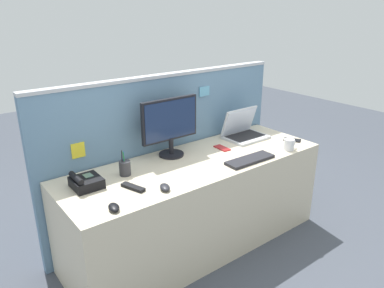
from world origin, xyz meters
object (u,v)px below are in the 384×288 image
(cell_phone_black_slab, at_px, (292,140))
(pen_cup, at_px, (125,168))
(computer_mouse_left_hand, at_px, (165,187))
(cell_phone_red_case, at_px, (222,148))
(coffee_mug, at_px, (289,144))
(keyboard_main, at_px, (250,160))
(computer_mouse_right_hand, at_px, (114,207))
(desktop_monitor, at_px, (170,123))
(tv_remote, at_px, (133,187))
(desk_phone, at_px, (86,182))
(laptop, at_px, (243,130))

(cell_phone_black_slab, bearing_deg, pen_cup, 139.18)
(cell_phone_black_slab, bearing_deg, computer_mouse_left_hand, 152.86)
(cell_phone_red_case, height_order, coffee_mug, coffee_mug)
(keyboard_main, relative_size, computer_mouse_right_hand, 3.95)
(desktop_monitor, bearing_deg, computer_mouse_right_hand, -146.34)
(tv_remote, bearing_deg, desktop_monitor, 13.74)
(keyboard_main, xyz_separation_m, tv_remote, (-0.89, 0.14, -0.00))
(computer_mouse_right_hand, height_order, pen_cup, pen_cup)
(desk_phone, xyz_separation_m, computer_mouse_right_hand, (0.01, -0.36, -0.02))
(desktop_monitor, bearing_deg, pen_cup, -166.79)
(cell_phone_red_case, relative_size, tv_remote, 0.83)
(computer_mouse_left_hand, relative_size, cell_phone_black_slab, 0.73)
(laptop, xyz_separation_m, keyboard_main, (-0.33, -0.40, -0.05))
(computer_mouse_left_hand, bearing_deg, coffee_mug, 17.90)
(desktop_monitor, relative_size, cell_phone_red_case, 3.34)
(desk_phone, height_order, computer_mouse_left_hand, desk_phone)
(desktop_monitor, distance_m, computer_mouse_left_hand, 0.61)
(desktop_monitor, distance_m, pen_cup, 0.50)
(computer_mouse_left_hand, bearing_deg, desktop_monitor, 71.47)
(desktop_monitor, relative_size, coffee_mug, 3.98)
(coffee_mug, bearing_deg, laptop, 100.73)
(laptop, relative_size, cell_phone_red_case, 2.49)
(computer_mouse_right_hand, bearing_deg, computer_mouse_left_hand, 17.25)
(cell_phone_black_slab, bearing_deg, desk_phone, 141.20)
(keyboard_main, xyz_separation_m, cell_phone_black_slab, (0.60, 0.09, -0.01))
(computer_mouse_right_hand, relative_size, coffee_mug, 0.84)
(laptop, relative_size, computer_mouse_right_hand, 3.51)
(desk_phone, bearing_deg, coffee_mug, -13.43)
(desktop_monitor, relative_size, pen_cup, 2.58)
(desk_phone, relative_size, coffee_mug, 1.52)
(cell_phone_red_case, xyz_separation_m, cell_phone_black_slab, (0.59, -0.22, 0.00))
(cell_phone_red_case, relative_size, coffee_mug, 1.19)
(keyboard_main, bearing_deg, coffee_mug, -2.49)
(keyboard_main, xyz_separation_m, coffee_mug, (0.41, -0.03, 0.03))
(desk_phone, relative_size, cell_phone_black_slab, 1.32)
(computer_mouse_right_hand, relative_size, computer_mouse_left_hand, 1.00)
(desk_phone, bearing_deg, computer_mouse_left_hand, -41.29)
(computer_mouse_left_hand, xyz_separation_m, coffee_mug, (1.15, -0.04, 0.03))
(laptop, relative_size, desk_phone, 1.94)
(computer_mouse_left_hand, xyz_separation_m, cell_phone_black_slab, (1.34, 0.08, -0.01))
(pen_cup, xyz_separation_m, cell_phone_red_case, (0.84, -0.04, -0.05))
(keyboard_main, distance_m, computer_mouse_right_hand, 1.10)
(desktop_monitor, bearing_deg, tv_remote, -148.01)
(desktop_monitor, height_order, desk_phone, desktop_monitor)
(desk_phone, relative_size, keyboard_main, 0.46)
(desktop_monitor, bearing_deg, coffee_mug, -30.92)
(keyboard_main, relative_size, cell_phone_black_slab, 2.88)
(desk_phone, bearing_deg, keyboard_main, -16.80)
(keyboard_main, height_order, computer_mouse_right_hand, computer_mouse_right_hand)
(cell_phone_red_case, bearing_deg, coffee_mug, -38.05)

